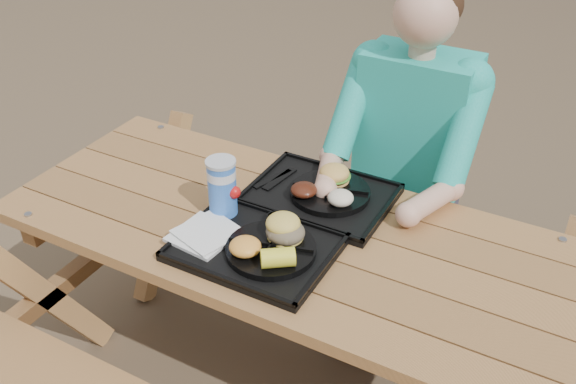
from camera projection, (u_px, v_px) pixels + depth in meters
The scene contains 17 objects.
picnic_table at pixel (288, 316), 2.17m from camera, with size 1.80×1.49×0.75m, color #999999, non-canonical shape.
tray_near at pixel (256, 248), 1.86m from camera, with size 0.45×0.35×0.02m, color black.
tray_far at pixel (320, 197), 2.09m from camera, with size 0.45×0.35×0.02m, color black.
plate_near at pixel (271, 249), 1.83m from camera, with size 0.26×0.26×0.02m, color black.
plate_far at pixel (330, 192), 2.07m from camera, with size 0.26×0.26×0.02m, color black.
napkin_stack at pixel (204, 234), 1.89m from camera, with size 0.17×0.17×0.02m, color white.
soda_cup at pixel (222, 188), 1.95m from camera, with size 0.09×0.09×0.18m, color blue.
condiment_bbq at pixel (275, 220), 1.94m from camera, with size 0.05×0.05×0.03m, color black.
condiment_mustard at pixel (292, 224), 1.92m from camera, with size 0.05×0.05×0.03m, color #C68D16.
sandwich at pixel (285, 223), 1.82m from camera, with size 0.11×0.11×0.11m, color #ECC853, non-canonical shape.
mac_cheese at pixel (245, 247), 1.78m from camera, with size 0.09×0.09×0.05m, color #FFB143.
corn_cob at pixel (278, 258), 1.74m from camera, with size 0.09×0.09×0.05m, color #FFF635, non-canonical shape.
cutlery_far at pixel (280, 179), 2.15m from camera, with size 0.03×0.16×0.01m, color black.
burger at pixel (335, 170), 2.08m from camera, with size 0.10×0.10×0.09m, color #EEB254, non-canonical shape.
baked_beans at pixel (304, 190), 2.03m from camera, with size 0.09×0.09×0.04m, color #4A1C0E.
potato_salad at pixel (341, 198), 1.99m from camera, with size 0.08×0.08×0.05m, color white.
diner at pixel (407, 181), 2.39m from camera, with size 0.48×0.84×1.28m, color #18A1A8, non-canonical shape.
Camera 1 is at (0.76, -1.39, 1.92)m, focal length 40.00 mm.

